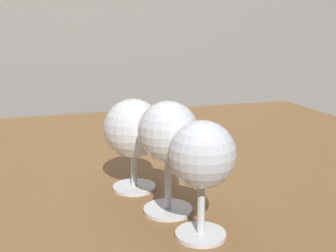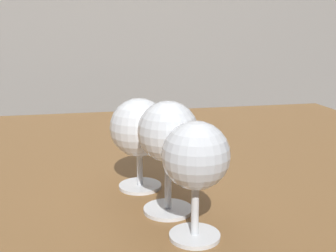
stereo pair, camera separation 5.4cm
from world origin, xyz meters
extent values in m
cube|color=brown|center=(0.00, 0.00, 0.72)|extent=(1.19, 0.88, 0.03)
cylinder|color=brown|center=(0.54, 0.38, 0.35)|extent=(0.06, 0.06, 0.70)
cylinder|color=white|center=(0.00, -0.31, 0.74)|extent=(0.06, 0.06, 0.00)
cylinder|color=white|center=(0.00, -0.31, 0.77)|extent=(0.01, 0.01, 0.07)
sphere|color=white|center=(0.00, -0.31, 0.83)|extent=(0.08, 0.08, 0.08)
ellipsoid|color=#EACC66|center=(0.00, -0.31, 0.84)|extent=(0.07, 0.07, 0.04)
cylinder|color=white|center=(-0.02, -0.24, 0.74)|extent=(0.06, 0.06, 0.00)
cylinder|color=white|center=(-0.02, -0.24, 0.78)|extent=(0.01, 0.01, 0.08)
sphere|color=white|center=(-0.02, -0.24, 0.84)|extent=(0.08, 0.08, 0.08)
ellipsoid|color=maroon|center=(-0.02, -0.24, 0.84)|extent=(0.07, 0.07, 0.03)
cylinder|color=white|center=(-0.04, -0.15, 0.74)|extent=(0.06, 0.06, 0.00)
cylinder|color=white|center=(-0.04, -0.15, 0.77)|extent=(0.01, 0.01, 0.06)
sphere|color=white|center=(-0.04, -0.15, 0.83)|extent=(0.09, 0.09, 0.09)
ellipsoid|color=beige|center=(-0.04, -0.15, 0.83)|extent=(0.08, 0.08, 0.03)
camera|label=1|loc=(-0.17, -0.74, 0.98)|focal=45.69mm
camera|label=2|loc=(-0.12, -0.75, 0.98)|focal=45.69mm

